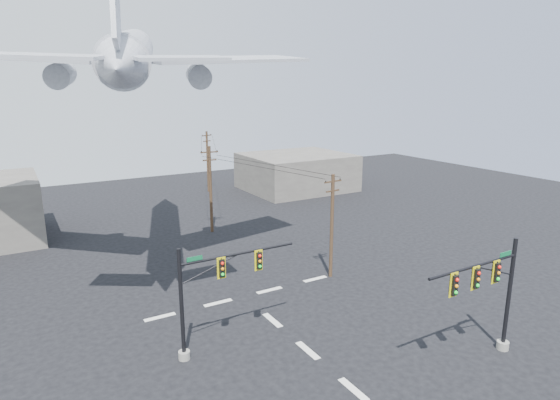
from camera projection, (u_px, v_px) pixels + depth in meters
ground at (353, 390)px, 22.69m from camera, size 120.00×120.00×0.00m
lane_markings at (295, 339)px, 27.16m from camera, size 14.00×21.20×0.01m
signal_mast_near at (492, 295)px, 24.47m from camera, size 6.74×0.72×6.52m
signal_mast_far at (209, 294)px, 25.14m from camera, size 7.10×0.69×6.29m
utility_pole_a at (332, 224)px, 35.21m from camera, size 1.61×0.27×8.03m
utility_pole_b at (211, 188)px, 46.30m from camera, size 1.75×0.34×8.67m
utility_pole_c at (208, 160)px, 64.38m from camera, size 1.62×0.77×8.38m
power_lines at (229, 151)px, 47.89m from camera, size 8.28×32.98×0.18m
airliner at (130, 54)px, 33.33m from camera, size 25.42×27.40×7.26m
building_right at (297, 172)px, 66.43m from camera, size 14.00×12.00×5.00m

